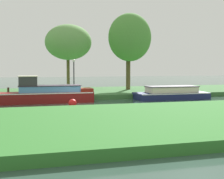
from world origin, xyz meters
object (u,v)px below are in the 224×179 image
Objects in this scene: willow_tree_centre at (68,42)px; channel_buoy at (73,103)px; willow_tree_right at (130,38)px; lamp_post at (74,72)px; maroon_barge at (46,94)px; navy_narrowboat at (171,93)px; mooring_post_near at (8,92)px.

willow_tree_centre reaches higher than channel_buoy.
willow_tree_right is 2.58× the size of lamp_post.
maroon_barge reaches higher than channel_buoy.
maroon_barge is 1.13× the size of navy_narrowboat.
maroon_barge is 9.75× the size of mooring_post_near.
willow_tree_right is at bearing 51.23° from channel_buoy.
willow_tree_centre is 6.29m from lamp_post.
navy_narrowboat is at bearing -5.52° from mooring_post_near.
lamp_post is (-7.88, 2.32, 1.79)m from navy_narrowboat.
lamp_post reaches higher than navy_narrowboat.
willow_tree_right is at bearing -20.45° from willow_tree_centre.
willow_tree_right reaches higher than maroon_barge.
lamp_post is 5.38× the size of channel_buoy.
maroon_barge is 10.32m from navy_narrowboat.
willow_tree_centre is at bearing 83.79° from channel_buoy.
mooring_post_near is at bearing 135.28° from channel_buoy.
navy_narrowboat is 13.17m from mooring_post_near.
maroon_barge is 11.41m from willow_tree_right.
lamp_post is (-6.12, -3.39, -3.35)m from willow_tree_right.
willow_tree_centre reaches higher than mooring_post_near.
channel_buoy is (-1.19, -10.90, -4.90)m from willow_tree_centre.
navy_narrowboat is 2.11× the size of lamp_post.
lamp_post is 5.53m from mooring_post_near.
willow_tree_centre is 9.68m from mooring_post_near.
willow_tree_right is at bearing 28.99° from lamp_post.
navy_narrowboat is 0.94× the size of willow_tree_centre.
willow_tree_centre is 0.87× the size of willow_tree_right.
lamp_post is at bearing -92.98° from willow_tree_centre.
maroon_barge is 0.93× the size of willow_tree_right.
channel_buoy is at bearing -161.00° from navy_narrowboat.
willow_tree_right is (5.83, -2.17, 0.42)m from willow_tree_centre.
navy_narrowboat is at bearing 0.00° from maroon_barge.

